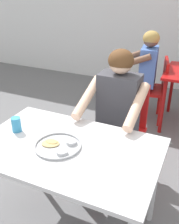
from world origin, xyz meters
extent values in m
cube|color=slate|center=(0.00, 0.00, -0.03)|extent=(12.00, 12.00, 0.05)
cube|color=silver|center=(0.06, -0.02, 0.74)|extent=(1.21, 0.77, 0.03)
cylinder|color=#B2B2B7|center=(-0.49, 0.30, 0.36)|extent=(0.04, 0.04, 0.72)
cylinder|color=#B2B2B7|center=(0.60, 0.30, 0.36)|extent=(0.04, 0.04, 0.72)
cylinder|color=#B7BABF|center=(0.00, -0.05, 0.76)|extent=(0.31, 0.31, 0.01)
torus|color=#B7BABF|center=(0.00, -0.05, 0.77)|extent=(0.31, 0.31, 0.01)
cylinder|color=#B2B5BA|center=(0.07, -0.11, 0.77)|extent=(0.07, 0.07, 0.02)
cylinder|color=#9E4714|center=(0.07, -0.11, 0.78)|extent=(0.06, 0.06, 0.01)
cylinder|color=#B2B5BA|center=(0.07, 0.01, 0.77)|extent=(0.07, 0.07, 0.02)
cylinder|color=maroon|center=(0.07, 0.01, 0.78)|extent=(0.06, 0.06, 0.01)
ellipsoid|color=tan|center=(-0.06, -0.05, 0.77)|extent=(0.14, 0.13, 0.01)
ellipsoid|color=tan|center=(-0.06, -0.04, 0.77)|extent=(0.09, 0.06, 0.01)
cylinder|color=#338CBF|center=(-0.37, 0.00, 0.81)|extent=(0.07, 0.07, 0.11)
cylinder|color=#593319|center=(-0.37, 0.00, 0.84)|extent=(0.06, 0.06, 0.02)
cube|color=red|center=(0.17, 0.72, 0.45)|extent=(0.43, 0.44, 0.04)
cube|color=red|center=(0.17, 0.92, 0.68)|extent=(0.40, 0.04, 0.43)
cylinder|color=red|center=(0.34, 0.54, 0.22)|extent=(0.03, 0.03, 0.43)
cylinder|color=red|center=(0.00, 0.55, 0.22)|extent=(0.03, 0.03, 0.43)
cylinder|color=red|center=(0.34, 0.89, 0.22)|extent=(0.03, 0.03, 0.43)
cylinder|color=red|center=(0.00, 0.90, 0.22)|extent=(0.03, 0.03, 0.43)
cylinder|color=#3B3B3B|center=(0.31, 0.27, 0.23)|extent=(0.10, 0.10, 0.47)
cylinder|color=#3B3B3B|center=(0.32, 0.47, 0.51)|extent=(0.13, 0.40, 0.12)
cylinder|color=#3B3B3B|center=(0.01, 0.27, 0.23)|extent=(0.10, 0.10, 0.47)
cylinder|color=#3B3B3B|center=(0.02, 0.47, 0.51)|extent=(0.13, 0.40, 0.12)
cube|color=#3F3F47|center=(0.17, 0.67, 0.78)|extent=(0.34, 0.21, 0.55)
cylinder|color=beige|center=(0.37, 0.49, 0.89)|extent=(0.08, 0.46, 0.25)
cylinder|color=beige|center=(-0.04, 0.49, 0.89)|extent=(0.08, 0.46, 0.25)
sphere|color=beige|center=(0.17, 0.67, 1.15)|extent=(0.19, 0.19, 0.19)
ellipsoid|color=brown|center=(0.17, 0.67, 1.17)|extent=(0.21, 0.20, 0.18)
cylinder|color=maroon|center=(0.40, 1.70, 0.35)|extent=(0.04, 0.04, 0.70)
cylinder|color=maroon|center=(0.40, 2.34, 0.35)|extent=(0.04, 0.04, 0.70)
cube|color=#AB1513|center=(0.15, 1.99, 0.43)|extent=(0.50, 0.50, 0.04)
cube|color=#AB1513|center=(0.34, 2.03, 0.65)|extent=(0.12, 0.40, 0.40)
cylinder|color=#AB1513|center=(0.02, 1.78, 0.21)|extent=(0.03, 0.03, 0.41)
cylinder|color=#AB1513|center=(-0.05, 2.11, 0.21)|extent=(0.03, 0.03, 0.41)
cylinder|color=#AB1513|center=(0.35, 1.86, 0.21)|extent=(0.03, 0.03, 0.41)
cylinder|color=#AB1513|center=(0.27, 2.19, 0.21)|extent=(0.03, 0.03, 0.41)
cylinder|color=#2F2F2F|center=(-0.27, 1.82, 0.23)|extent=(0.10, 0.10, 0.45)
cylinder|color=#2F2F2F|center=(-0.07, 1.85, 0.49)|extent=(0.41, 0.17, 0.12)
cylinder|color=#2F2F2F|center=(-0.30, 2.12, 0.23)|extent=(0.10, 0.10, 0.45)
cylinder|color=#2F2F2F|center=(-0.11, 2.14, 0.49)|extent=(0.41, 0.17, 0.12)
cube|color=#4C72C6|center=(0.11, 2.02, 0.73)|extent=(0.24, 0.36, 0.49)
cylinder|color=brown|center=(-0.04, 1.79, 0.83)|extent=(0.46, 0.13, 0.25)
cylinder|color=brown|center=(-0.09, 2.20, 0.83)|extent=(0.46, 0.13, 0.25)
sphere|color=brown|center=(0.11, 2.02, 1.08)|extent=(0.19, 0.19, 0.19)
ellipsoid|color=tan|center=(0.11, 2.02, 1.09)|extent=(0.21, 0.20, 0.18)
camera|label=1|loc=(0.78, -1.26, 1.74)|focal=41.96mm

